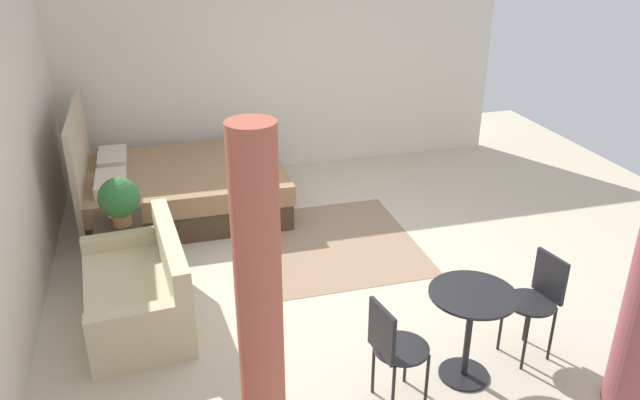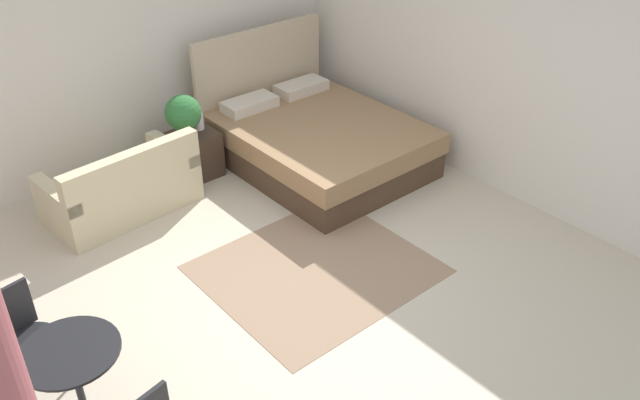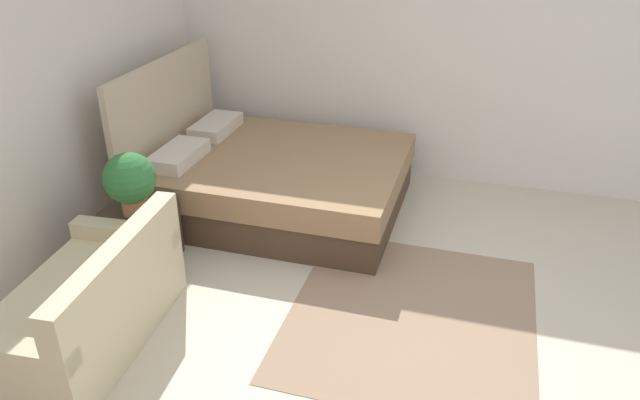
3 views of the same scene
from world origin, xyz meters
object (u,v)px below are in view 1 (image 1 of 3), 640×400
object	(u,v)px
cafe_chair_near_window	(539,295)
cafe_chair_near_couch	(392,344)
couch	(141,292)
vase	(113,208)
bed	(179,187)
potted_plant	(119,199)
balcony_table	(470,319)
nightstand	(121,245)

from	to	relation	value
cafe_chair_near_window	cafe_chair_near_couch	world-z (taller)	cafe_chair_near_window
couch	cafe_chair_near_window	xyz separation A→B (m)	(-1.32, -2.99, 0.27)
vase	cafe_chair_near_couch	xyz separation A→B (m)	(-2.60, -1.89, -0.10)
bed	vase	size ratio (longest dim) A/B	12.33
cafe_chair_near_window	cafe_chair_near_couch	distance (m)	1.32
bed	couch	world-z (taller)	bed
potted_plant	balcony_table	world-z (taller)	potted_plant
couch	cafe_chair_near_window	world-z (taller)	cafe_chair_near_window
bed	cafe_chair_near_window	size ratio (longest dim) A/B	2.62
nightstand	balcony_table	size ratio (longest dim) A/B	0.69
couch	nightstand	world-z (taller)	couch
couch	cafe_chair_near_window	bearing A→B (deg)	-113.78
vase	cafe_chair_near_window	distance (m)	3.98
cafe_chair_near_window	cafe_chair_near_couch	size ratio (longest dim) A/B	1.03
cafe_chair_near_window	cafe_chair_near_couch	bearing A→B (deg)	100.16
bed	couch	xyz separation A→B (m)	(-2.13, 0.48, -0.04)
bed	cafe_chair_near_window	world-z (taller)	bed
cafe_chair_near_couch	vase	bearing A→B (deg)	36.03
couch	balcony_table	bearing A→B (deg)	-121.56
bed	potted_plant	distance (m)	1.51
vase	balcony_table	world-z (taller)	balcony_table
bed	cafe_chair_near_couch	world-z (taller)	bed
bed	vase	bearing A→B (deg)	147.62
nightstand	cafe_chair_near_window	xyz separation A→B (m)	(-2.25, -3.16, 0.28)
nightstand	potted_plant	world-z (taller)	potted_plant
vase	balcony_table	size ratio (longest dim) A/B	0.25
balcony_table	vase	bearing A→B (deg)	45.62
vase	cafe_chair_near_couch	size ratio (longest dim) A/B	0.22
nightstand	cafe_chair_near_couch	size ratio (longest dim) A/B	0.62
couch	cafe_chair_near_couch	distance (m)	2.30
potted_plant	balcony_table	bearing A→B (deg)	-132.72
cafe_chair_near_window	balcony_table	bearing A→B (deg)	100.58
nightstand	balcony_table	distance (m)	3.46
balcony_table	potted_plant	bearing A→B (deg)	47.28
vase	cafe_chair_near_window	bearing A→B (deg)	-126.59
potted_plant	nightstand	bearing A→B (deg)	26.03
bed	couch	distance (m)	2.19
nightstand	cafe_chair_near_couch	distance (m)	3.11
bed	vase	world-z (taller)	bed
nightstand	vase	world-z (taller)	vase
bed	nightstand	size ratio (longest dim) A/B	4.37
couch	nightstand	xyz separation A→B (m)	(0.94, 0.17, -0.01)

